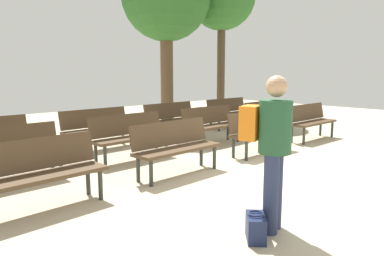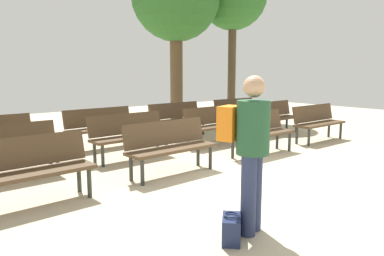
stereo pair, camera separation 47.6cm
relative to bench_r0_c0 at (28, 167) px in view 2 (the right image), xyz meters
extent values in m
plane|color=#BCAD8E|center=(3.40, -1.56, -0.50)|extent=(24.00, 24.00, 0.00)
cube|color=#4C3823|center=(0.00, -0.08, -0.07)|extent=(1.62, 0.50, 0.05)
cube|color=#4C3823|center=(0.00, 0.12, 0.17)|extent=(1.60, 0.18, 0.40)
cylinder|color=#2D332D|center=(0.71, -0.21, -0.30)|extent=(0.06, 0.06, 0.40)
cylinder|color=#2D332D|center=(0.70, 0.11, -0.30)|extent=(0.06, 0.06, 0.40)
cube|color=#4C3823|center=(2.23, -0.04, -0.07)|extent=(1.61, 0.48, 0.05)
cube|color=#4C3823|center=(2.23, 0.16, 0.17)|extent=(1.60, 0.16, 0.40)
cylinder|color=#2D332D|center=(1.54, -0.21, -0.30)|extent=(0.06, 0.06, 0.40)
cylinder|color=#2D332D|center=(2.94, -0.18, -0.30)|extent=(0.06, 0.06, 0.40)
cylinder|color=#2D332D|center=(1.53, 0.11, -0.30)|extent=(0.06, 0.06, 0.40)
cylinder|color=#2D332D|center=(2.93, 0.14, -0.30)|extent=(0.06, 0.06, 0.40)
cube|color=#4C3823|center=(4.50, -0.04, -0.07)|extent=(1.60, 0.45, 0.05)
cube|color=#4C3823|center=(4.50, 0.16, 0.17)|extent=(1.60, 0.13, 0.40)
cylinder|color=#2D332D|center=(3.80, -0.20, -0.30)|extent=(0.06, 0.06, 0.40)
cylinder|color=#2D332D|center=(5.20, -0.19, -0.30)|extent=(0.06, 0.06, 0.40)
cylinder|color=#2D332D|center=(3.80, 0.12, -0.30)|extent=(0.06, 0.06, 0.40)
cylinder|color=#2D332D|center=(5.20, 0.13, -0.30)|extent=(0.06, 0.06, 0.40)
cube|color=#4C3823|center=(6.68, 0.00, -0.07)|extent=(1.60, 0.44, 0.05)
cube|color=#4C3823|center=(6.68, 0.20, 0.17)|extent=(1.60, 0.12, 0.40)
cylinder|color=#2D332D|center=(5.98, -0.16, -0.30)|extent=(0.06, 0.06, 0.40)
cylinder|color=#2D332D|center=(7.38, -0.16, -0.30)|extent=(0.06, 0.06, 0.40)
cylinder|color=#2D332D|center=(5.98, 0.16, -0.30)|extent=(0.06, 0.06, 0.40)
cylinder|color=#2D332D|center=(7.38, 0.16, -0.30)|extent=(0.06, 0.06, 0.40)
cube|color=#4C3823|center=(0.05, 1.27, -0.07)|extent=(1.60, 0.46, 0.05)
cube|color=#4C3823|center=(0.04, 1.47, 0.17)|extent=(1.60, 0.14, 0.40)
cylinder|color=#2D332D|center=(0.75, 1.12, -0.30)|extent=(0.06, 0.06, 0.40)
cylinder|color=#2D332D|center=(0.75, 1.44, -0.30)|extent=(0.06, 0.06, 0.40)
cube|color=#4C3823|center=(2.25, 1.31, -0.07)|extent=(1.61, 0.47, 0.05)
cube|color=#4C3823|center=(2.24, 1.51, 0.17)|extent=(1.60, 0.15, 0.40)
cylinder|color=#2D332D|center=(1.55, 1.13, -0.30)|extent=(0.06, 0.06, 0.40)
cylinder|color=#2D332D|center=(2.95, 1.16, -0.30)|extent=(0.06, 0.06, 0.40)
cylinder|color=#2D332D|center=(1.54, 1.45, -0.30)|extent=(0.06, 0.06, 0.40)
cylinder|color=#2D332D|center=(2.94, 1.48, -0.30)|extent=(0.06, 0.06, 0.40)
cube|color=#4C3823|center=(4.45, 1.28, -0.07)|extent=(1.61, 0.47, 0.05)
cube|color=#4C3823|center=(4.45, 1.48, 0.17)|extent=(1.60, 0.15, 0.40)
cylinder|color=#2D332D|center=(3.75, 1.11, -0.30)|extent=(0.06, 0.06, 0.40)
cylinder|color=#2D332D|center=(5.15, 1.13, -0.30)|extent=(0.06, 0.06, 0.40)
cylinder|color=#2D332D|center=(3.75, 1.43, -0.30)|extent=(0.06, 0.06, 0.40)
cylinder|color=#2D332D|center=(5.15, 1.45, -0.30)|extent=(0.06, 0.06, 0.40)
cube|color=#4C3823|center=(6.69, 1.30, -0.07)|extent=(1.61, 0.47, 0.05)
cube|color=#4C3823|center=(6.69, 1.50, 0.17)|extent=(1.60, 0.15, 0.40)
cylinder|color=#2D332D|center=(5.99, 1.13, -0.30)|extent=(0.06, 0.06, 0.40)
cylinder|color=#2D332D|center=(7.39, 1.15, -0.30)|extent=(0.06, 0.06, 0.40)
cylinder|color=#2D332D|center=(5.99, 1.45, -0.30)|extent=(0.06, 0.06, 0.40)
cylinder|color=#2D332D|center=(7.39, 1.47, -0.30)|extent=(0.06, 0.06, 0.40)
cylinder|color=#2D332D|center=(0.74, 2.45, -0.30)|extent=(0.06, 0.06, 0.40)
cylinder|color=#2D332D|center=(0.74, 2.77, -0.30)|extent=(0.06, 0.06, 0.40)
cube|color=#4C3823|center=(2.28, 2.62, -0.07)|extent=(1.62, 0.50, 0.05)
cube|color=#4C3823|center=(2.27, 2.82, 0.17)|extent=(1.60, 0.18, 0.40)
cylinder|color=#2D332D|center=(1.58, 2.43, -0.30)|extent=(0.06, 0.06, 0.40)
cylinder|color=#2D332D|center=(2.98, 2.48, -0.30)|extent=(0.06, 0.06, 0.40)
cylinder|color=#2D332D|center=(1.57, 2.75, -0.30)|extent=(0.06, 0.06, 0.40)
cylinder|color=#2D332D|center=(2.97, 2.80, -0.30)|extent=(0.06, 0.06, 0.40)
cube|color=#4C3823|center=(4.43, 2.65, -0.07)|extent=(1.62, 0.50, 0.05)
cube|color=#4C3823|center=(4.42, 2.85, 0.17)|extent=(1.60, 0.18, 0.40)
cylinder|color=#2D332D|center=(3.74, 2.47, -0.30)|extent=(0.06, 0.06, 0.40)
cylinder|color=#2D332D|center=(5.13, 2.52, -0.30)|extent=(0.06, 0.06, 0.40)
cylinder|color=#2D332D|center=(3.72, 2.79, -0.30)|extent=(0.06, 0.06, 0.40)
cylinder|color=#2D332D|center=(5.12, 2.84, -0.30)|extent=(0.06, 0.06, 0.40)
cube|color=#4C3823|center=(6.65, 2.64, -0.07)|extent=(1.60, 0.45, 0.05)
cube|color=#4C3823|center=(6.65, 2.84, 0.17)|extent=(1.60, 0.13, 0.40)
cylinder|color=#2D332D|center=(5.95, 2.49, -0.30)|extent=(0.06, 0.06, 0.40)
cylinder|color=#2D332D|center=(7.35, 2.47, -0.30)|extent=(0.06, 0.06, 0.40)
cylinder|color=#2D332D|center=(5.95, 2.81, -0.30)|extent=(0.06, 0.06, 0.40)
cylinder|color=#2D332D|center=(7.35, 2.79, -0.30)|extent=(0.06, 0.06, 0.40)
cylinder|color=#4C3A28|center=(8.07, 4.36, 1.27)|extent=(0.28, 0.28, 3.54)
cylinder|color=brown|center=(6.02, 4.87, 1.09)|extent=(0.41, 0.41, 3.19)
cylinder|color=navy|center=(1.66, -2.28, -0.08)|extent=(0.16, 0.16, 0.85)
cylinder|color=navy|center=(1.51, -2.33, -0.08)|extent=(0.16, 0.16, 0.85)
cylinder|color=#235133|center=(1.58, -2.30, 0.62)|extent=(0.43, 0.43, 0.55)
sphere|color=tan|center=(1.58, -2.30, 1.04)|extent=(0.22, 0.22, 0.22)
cube|color=orange|center=(1.50, -2.06, 0.65)|extent=(0.32, 0.26, 0.36)
cube|color=#192347|center=(1.27, -2.32, -0.37)|extent=(0.36, 0.35, 0.26)
torus|color=#192347|center=(1.27, -2.32, -0.22)|extent=(0.16, 0.16, 0.02)
camera|label=1|loc=(-1.57, -4.40, 1.19)|focal=33.93mm
camera|label=2|loc=(-1.21, -4.72, 1.19)|focal=33.93mm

